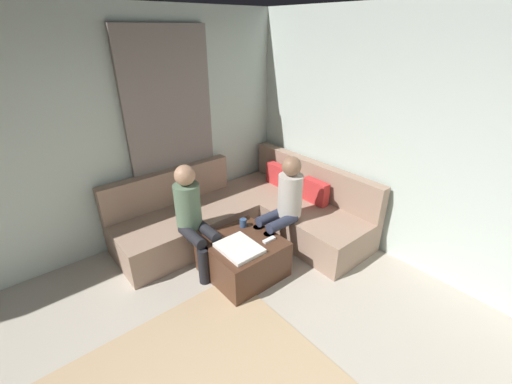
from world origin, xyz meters
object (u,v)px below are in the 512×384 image
game_remote (269,240)px  person_on_couch_side (193,215)px  sectional_couch (248,214)px  ottoman (243,257)px  person_on_couch_back (284,203)px  coffee_mug (243,223)px

game_remote → person_on_couch_side: (-0.62, -0.54, 0.23)m
sectional_couch → person_on_couch_side: 0.96m
sectional_couch → person_on_couch_side: size_ratio=2.12×
ottoman → person_on_couch_back: bearing=91.0°
person_on_couch_side → sectional_couch: bearing=-170.4°
sectional_couch → coffee_mug: size_ratio=26.84×
person_on_couch_back → game_remote: bearing=116.1°
ottoman → sectional_couch: bearing=136.9°
game_remote → person_on_couch_side: 0.86m
coffee_mug → ottoman: bearing=-39.3°
game_remote → person_on_couch_side: person_on_couch_side is taller
ottoman → person_on_couch_back: 0.76m
sectional_couch → ottoman: sectional_couch is taller
sectional_couch → ottoman: 0.81m
coffee_mug → game_remote: 0.40m
coffee_mug → person_on_couch_back: size_ratio=0.08×
sectional_couch → person_on_couch_back: bearing=5.4°
coffee_mug → person_on_couch_back: (0.21, 0.43, 0.19)m
coffee_mug → game_remote: size_ratio=0.63×
ottoman → coffee_mug: (-0.22, 0.18, 0.26)m
ottoman → coffee_mug: 0.38m
sectional_couch → game_remote: bearing=-23.3°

